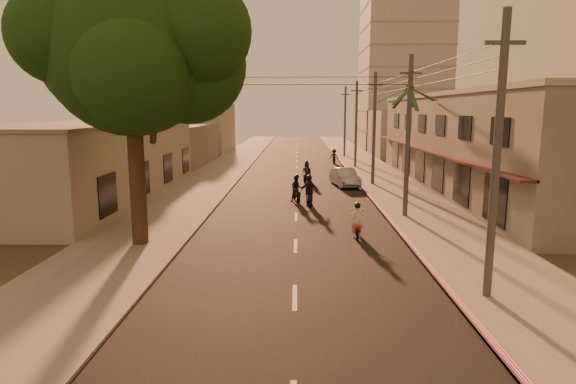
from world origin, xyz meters
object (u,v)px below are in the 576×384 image
object	(u,v)px
broadleaf_tree	(141,52)
scooter_red	(357,222)
scooter_far_b	(334,157)
scooter_mid_b	(309,192)
parked_car	(345,177)
palm_tree	(410,94)
scooter_far_a	(307,172)
scooter_mid_a	(297,189)

from	to	relation	value
broadleaf_tree	scooter_red	bearing A→B (deg)	8.16
broadleaf_tree	scooter_far_b	size ratio (longest dim) A/B	6.76
scooter_mid_b	parked_car	xyz separation A→B (m)	(3.03, 8.09, -0.17)
palm_tree	scooter_far_b	distance (m)	20.62
scooter_mid_b	scooter_far_b	distance (m)	24.27
scooter_red	scooter_far_a	distance (m)	18.08
palm_tree	scooter_mid_a	distance (m)	10.71
broadleaf_tree	scooter_mid_a	world-z (taller)	broadleaf_tree
scooter_far_a	scooter_mid_b	bearing A→B (deg)	-74.09
scooter_mid_b	scooter_far_a	bearing A→B (deg)	84.50
scooter_far_b	scooter_mid_b	bearing A→B (deg)	-95.90
scooter_far_a	scooter_far_b	bearing A→B (deg)	92.51
scooter_mid_b	parked_car	world-z (taller)	scooter_mid_b
broadleaf_tree	parked_car	bearing A→B (deg)	58.63
scooter_mid_b	scooter_far_a	size ratio (longest dim) A/B	1.12
palm_tree	scooter_red	world-z (taller)	palm_tree
scooter_mid_a	scooter_mid_b	bearing A→B (deg)	-72.40
palm_tree	scooter_red	distance (m)	14.92
broadleaf_tree	scooter_red	world-z (taller)	broadleaf_tree
scooter_red	scooter_far_a	bearing A→B (deg)	101.32
broadleaf_tree	scooter_mid_b	size ratio (longest dim) A/B	5.98
scooter_far_a	scooter_far_b	world-z (taller)	scooter_far_a
scooter_mid_a	scooter_far_a	distance (m)	8.89
scooter_mid_a	scooter_mid_b	size ratio (longest dim) A/B	0.91
broadleaf_tree	scooter_far_a	bearing A→B (deg)	68.86
scooter_far_a	parked_car	world-z (taller)	scooter_far_a
scooter_mid_a	parked_car	distance (m)	7.70
scooter_far_b	palm_tree	bearing A→B (deg)	-76.73
palm_tree	parked_car	world-z (taller)	palm_tree
scooter_mid_b	scooter_far_b	world-z (taller)	scooter_mid_b
palm_tree	scooter_mid_b	distance (m)	10.65
broadleaf_tree	parked_car	distance (m)	21.55
scooter_mid_a	scooter_far_a	size ratio (longest dim) A/B	1.02
scooter_red	scooter_far_a	world-z (taller)	scooter_far_a
scooter_mid_a	parked_car	world-z (taller)	scooter_mid_a
scooter_red	parked_car	xyz separation A→B (m)	(0.93, 15.80, -0.03)
palm_tree	scooter_mid_b	size ratio (longest dim) A/B	4.05
palm_tree	scooter_mid_a	bearing A→B (deg)	-157.03
scooter_mid_b	scooter_far_a	distance (m)	10.25
scooter_mid_a	scooter_far_a	bearing A→B (deg)	72.74
scooter_mid_a	scooter_mid_b	xyz separation A→B (m)	(0.79, -1.40, 0.06)
broadleaf_tree	scooter_far_b	xyz separation A→B (m)	(10.81, 33.11, -7.68)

